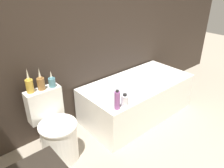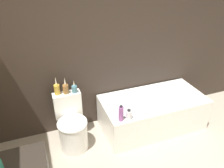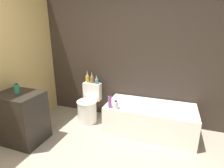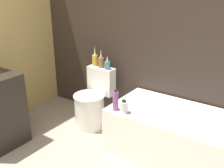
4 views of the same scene
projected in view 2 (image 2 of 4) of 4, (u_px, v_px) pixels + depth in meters
wall_back_tiled at (94, 43)px, 2.91m from camera, size 6.40×0.06×2.60m
bathtub at (152, 112)px, 3.31m from camera, size 1.52×0.75×0.50m
toilet at (72, 128)px, 2.93m from camera, size 0.39×0.52×0.73m
vase_gold at (57, 88)px, 2.82m from camera, size 0.07×0.07×0.26m
vase_silver at (66, 88)px, 2.84m from camera, size 0.08×0.08×0.24m
vase_bronze at (74, 88)px, 2.87m from camera, size 0.07×0.07×0.18m
shampoo_bottle_tall at (121, 114)px, 2.70m from camera, size 0.06×0.06×0.22m
shampoo_bottle_short at (129, 115)px, 2.75m from camera, size 0.08×0.08×0.14m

